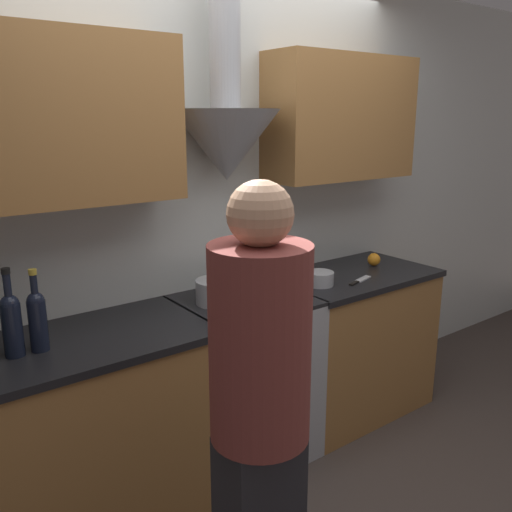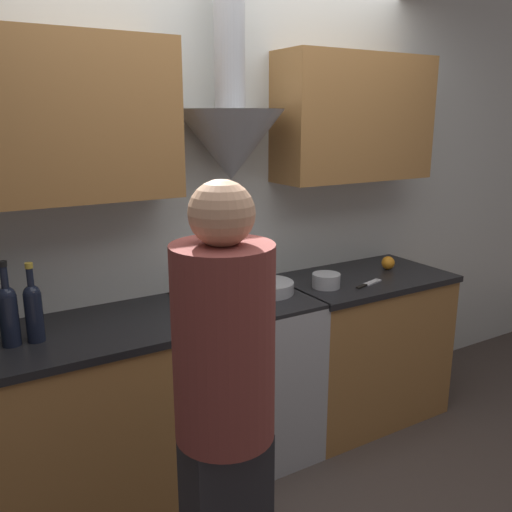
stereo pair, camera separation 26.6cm
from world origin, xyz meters
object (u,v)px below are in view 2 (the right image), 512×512
at_px(wine_bottle_3, 8,312).
at_px(orange_fruit, 388,263).
at_px(stove_range, 246,376).
at_px(saucepan, 326,280).
at_px(mixing_bowl, 268,287).
at_px(person_foreground_left, 225,413).
at_px(stock_pot, 218,290).
at_px(wine_bottle_4, 34,310).

relative_size(wine_bottle_3, orange_fruit, 4.45).
relative_size(stove_range, saucepan, 5.79).
bearing_deg(stove_range, saucepan, -7.53).
relative_size(mixing_bowl, saucepan, 1.78).
xyz_separation_m(stove_range, mixing_bowl, (0.14, 0.02, 0.48)).
bearing_deg(person_foreground_left, stock_pot, 64.00).
bearing_deg(orange_fruit, wine_bottle_3, -178.86).
distance_m(wine_bottle_3, mixing_bowl, 1.27).
bearing_deg(wine_bottle_4, stove_range, 1.10).
xyz_separation_m(wine_bottle_3, mixing_bowl, (1.27, 0.03, -0.11)).
bearing_deg(saucepan, orange_fruit, 9.41).
distance_m(saucepan, person_foreground_left, 1.42).
distance_m(wine_bottle_3, stock_pot, 0.98).
relative_size(stove_range, stock_pot, 4.14).
xyz_separation_m(mixing_bowl, saucepan, (0.33, -0.08, 0.01)).
xyz_separation_m(saucepan, person_foreground_left, (-1.10, -0.90, -0.02)).
distance_m(mixing_bowl, orange_fruit, 0.88).
relative_size(orange_fruit, saucepan, 0.52).
xyz_separation_m(wine_bottle_4, stock_pot, (0.88, 0.05, -0.08)).
bearing_deg(wine_bottle_3, stove_range, 0.71).
distance_m(stock_pot, mixing_bowl, 0.29).
bearing_deg(saucepan, stock_pot, 171.24).
relative_size(stove_range, orange_fruit, 11.09).
xyz_separation_m(stove_range, saucepan, (0.47, -0.06, 0.48)).
relative_size(stock_pot, saucepan, 1.40).
relative_size(stove_range, person_foreground_left, 0.55).
xyz_separation_m(wine_bottle_3, wine_bottle_4, (0.09, -0.01, -0.00)).
height_order(stove_range, person_foreground_left, person_foreground_left).
bearing_deg(wine_bottle_4, stock_pot, 3.41).
xyz_separation_m(stock_pot, orange_fruit, (1.17, -0.00, -0.02)).
relative_size(stove_range, wine_bottle_3, 2.49).
height_order(wine_bottle_4, stock_pot, wine_bottle_4).
bearing_deg(stove_range, person_foreground_left, -123.23).
height_order(saucepan, person_foreground_left, person_foreground_left).
xyz_separation_m(stove_range, wine_bottle_3, (-1.12, -0.01, 0.59)).
xyz_separation_m(wine_bottle_4, person_foreground_left, (0.40, -0.94, -0.12)).
distance_m(stove_range, wine_bottle_3, 1.27).
bearing_deg(wine_bottle_3, wine_bottle_4, -3.54).
bearing_deg(mixing_bowl, stove_range, -174.01).
relative_size(wine_bottle_3, mixing_bowl, 1.30).
height_order(wine_bottle_3, orange_fruit, wine_bottle_3).
height_order(wine_bottle_3, person_foreground_left, person_foreground_left).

